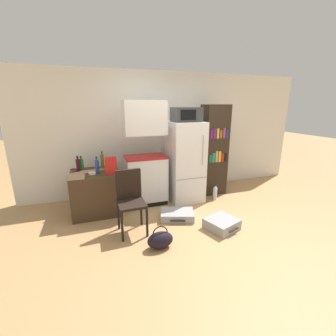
# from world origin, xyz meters

# --- Properties ---
(ground_plane) EXTENTS (24.00, 24.00, 0.00)m
(ground_plane) POSITION_xyz_m (0.00, 0.00, 0.00)
(ground_plane) COLOR tan
(wall_back) EXTENTS (6.40, 0.10, 2.58)m
(wall_back) POSITION_xyz_m (0.20, 2.00, 1.29)
(wall_back) COLOR white
(wall_back) RESTS_ON ground_plane
(side_table) EXTENTS (0.83, 0.74, 0.76)m
(side_table) POSITION_xyz_m (-1.51, 1.23, 0.38)
(side_table) COLOR #422D1E
(side_table) RESTS_ON ground_plane
(kitchen_hutch) EXTENTS (0.78, 0.52, 1.98)m
(kitchen_hutch) POSITION_xyz_m (-0.56, 1.35, 0.90)
(kitchen_hutch) COLOR white
(kitchen_hutch) RESTS_ON ground_plane
(refrigerator) EXTENTS (0.65, 0.68, 1.59)m
(refrigerator) POSITION_xyz_m (0.24, 1.27, 0.79)
(refrigerator) COLOR white
(refrigerator) RESTS_ON ground_plane
(microwave) EXTENTS (0.52, 0.42, 0.27)m
(microwave) POSITION_xyz_m (0.24, 1.27, 1.72)
(microwave) COLOR #333333
(microwave) RESTS_ON refrigerator
(bookshelf) EXTENTS (0.51, 0.39, 1.91)m
(bookshelf) POSITION_xyz_m (0.96, 1.41, 0.95)
(bookshelf) COLOR #2D2319
(bookshelf) RESTS_ON ground_plane
(bottle_green_tall) EXTENTS (0.07, 0.07, 0.25)m
(bottle_green_tall) POSITION_xyz_m (-1.72, 1.46, 0.87)
(bottle_green_tall) COLOR #1E6028
(bottle_green_tall) RESTS_ON side_table
(bottle_ketchup_red) EXTENTS (0.06, 0.06, 0.19)m
(bottle_ketchup_red) POSITION_xyz_m (-1.15, 1.34, 0.84)
(bottle_ketchup_red) COLOR #AD1914
(bottle_ketchup_red) RESTS_ON side_table
(bottle_olive_oil) EXTENTS (0.06, 0.06, 0.30)m
(bottle_olive_oil) POSITION_xyz_m (-1.35, 1.55, 0.88)
(bottle_olive_oil) COLOR #566619
(bottle_olive_oil) RESTS_ON side_table
(bottle_wine_dark) EXTENTS (0.07, 0.07, 0.28)m
(bottle_wine_dark) POSITION_xyz_m (-1.77, 1.39, 0.88)
(bottle_wine_dark) COLOR black
(bottle_wine_dark) RESTS_ON side_table
(bottle_blue_soda) EXTENTS (0.06, 0.06, 0.29)m
(bottle_blue_soda) POSITION_xyz_m (-1.45, 1.17, 0.88)
(bottle_blue_soda) COLOR #1E47A3
(bottle_blue_soda) RESTS_ON side_table
(bowl) EXTENTS (0.12, 0.12, 0.03)m
(bowl) POSITION_xyz_m (-1.54, 1.10, 0.78)
(bowl) COLOR silver
(bowl) RESTS_ON side_table
(cereal_box) EXTENTS (0.19, 0.07, 0.30)m
(cereal_box) POSITION_xyz_m (-1.23, 1.00, 0.91)
(cereal_box) COLOR red
(cereal_box) RESTS_ON side_table
(chair) EXTENTS (0.41, 0.42, 0.96)m
(chair) POSITION_xyz_m (-1.02, 0.40, 0.57)
(chair) COLOR black
(chair) RESTS_ON ground_plane
(suitcase_large_flat) EXTENTS (0.57, 0.55, 0.16)m
(suitcase_large_flat) POSITION_xyz_m (0.33, -0.03, 0.08)
(suitcase_large_flat) COLOR #99999E
(suitcase_large_flat) RESTS_ON ground_plane
(suitcase_small_flat) EXTENTS (0.65, 0.54, 0.13)m
(suitcase_small_flat) POSITION_xyz_m (-0.22, 0.50, 0.07)
(suitcase_small_flat) COLOR #99999E
(suitcase_small_flat) RESTS_ON ground_plane
(handbag) EXTENTS (0.36, 0.20, 0.33)m
(handbag) POSITION_xyz_m (-0.73, -0.20, 0.12)
(handbag) COLOR black
(handbag) RESTS_ON ground_plane
(water_bottle_front) EXTENTS (0.09, 0.09, 0.32)m
(water_bottle_front) POSITION_xyz_m (0.83, 1.03, 0.14)
(water_bottle_front) COLOR silver
(water_bottle_front) RESTS_ON ground_plane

